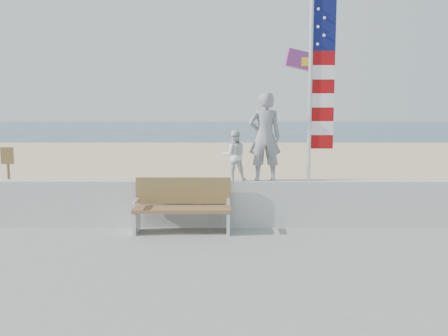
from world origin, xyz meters
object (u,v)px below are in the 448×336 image
(flag, at_px, (317,81))
(adult, at_px, (265,137))
(child, at_px, (234,155))
(bench, at_px, (183,205))

(flag, bearing_deg, adult, 179.98)
(child, bearing_deg, adult, 175.40)
(adult, relative_size, flag, 0.49)
(child, xyz_separation_m, flag, (1.57, -0.00, 1.42))
(child, bearing_deg, bench, 20.53)
(bench, bearing_deg, flag, 10.13)
(bench, bearing_deg, adult, 16.24)
(adult, height_order, flag, flag)
(adult, xyz_separation_m, flag, (0.98, -0.00, 1.06))
(adult, xyz_separation_m, bench, (-1.56, -0.45, -1.25))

